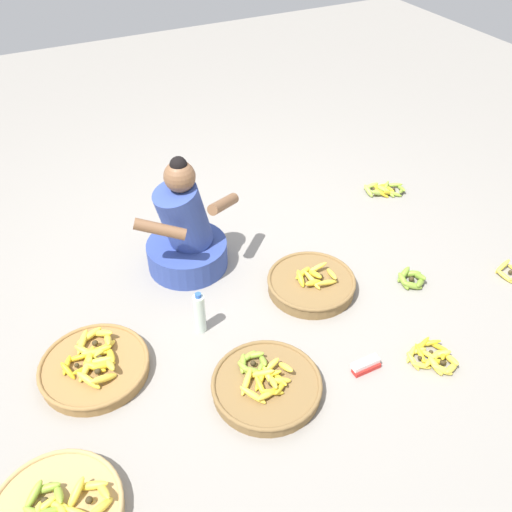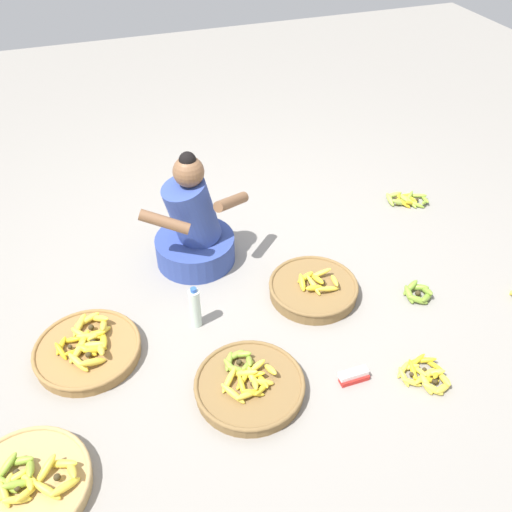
% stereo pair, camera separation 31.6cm
% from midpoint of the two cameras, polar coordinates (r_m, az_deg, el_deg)
% --- Properties ---
extents(ground_plane, '(10.00, 10.00, 0.00)m').
position_cam_midpoint_polar(ground_plane, '(3.53, -4.02, -2.64)').
color(ground_plane, gray).
extents(vendor_woman_front, '(0.73, 0.52, 0.81)m').
position_cam_midpoint_polar(vendor_woman_front, '(3.53, -9.86, 2.17)').
color(vendor_woman_front, '#334793').
rests_on(vendor_woman_front, ground).
extents(banana_basket_back_right, '(0.58, 0.58, 0.15)m').
position_cam_midpoint_polar(banana_basket_back_right, '(2.91, -2.11, -13.34)').
color(banana_basket_back_right, brown).
rests_on(banana_basket_back_right, ground).
extents(banana_basket_mid_left, '(0.59, 0.59, 0.15)m').
position_cam_midpoint_polar(banana_basket_mid_left, '(3.15, -19.23, -10.84)').
color(banana_basket_mid_left, olive).
rests_on(banana_basket_mid_left, ground).
extents(banana_basket_front_left, '(0.55, 0.55, 0.15)m').
position_cam_midpoint_polar(banana_basket_front_left, '(3.43, 3.14, -2.96)').
color(banana_basket_front_left, brown).
rests_on(banana_basket_front_left, ground).
extents(loose_bananas_front_right, '(0.27, 0.28, 0.08)m').
position_cam_midpoint_polar(loose_bananas_front_right, '(3.15, 15.16, -10.29)').
color(loose_bananas_front_right, gold).
rests_on(loose_bananas_front_right, ground).
extents(loose_bananas_near_bicycle, '(0.32, 0.25, 0.08)m').
position_cam_midpoint_polar(loose_bananas_near_bicycle, '(4.41, 11.13, 6.71)').
color(loose_bananas_near_bicycle, '#9EB747').
rests_on(loose_bananas_near_bicycle, ground).
extents(loose_bananas_back_left, '(0.20, 0.21, 0.09)m').
position_cam_midpoint_polar(loose_bananas_back_left, '(3.58, 13.44, -2.43)').
color(loose_bananas_back_left, olive).
rests_on(loose_bananas_back_left, ground).
extents(loose_bananas_mid_right, '(0.17, 0.17, 0.08)m').
position_cam_midpoint_polar(loose_bananas_mid_right, '(3.84, 22.77, -1.68)').
color(loose_bananas_mid_right, yellow).
rests_on(loose_bananas_mid_right, ground).
extents(water_bottle, '(0.07, 0.07, 0.29)m').
position_cam_midpoint_polar(water_bottle, '(3.16, -8.74, -6.02)').
color(water_bottle, silver).
rests_on(water_bottle, ground).
extents(packet_carton_stack, '(0.16, 0.06, 0.06)m').
position_cam_midpoint_polar(packet_carton_stack, '(3.04, 8.37, -11.31)').
color(packet_carton_stack, red).
rests_on(packet_carton_stack, ground).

